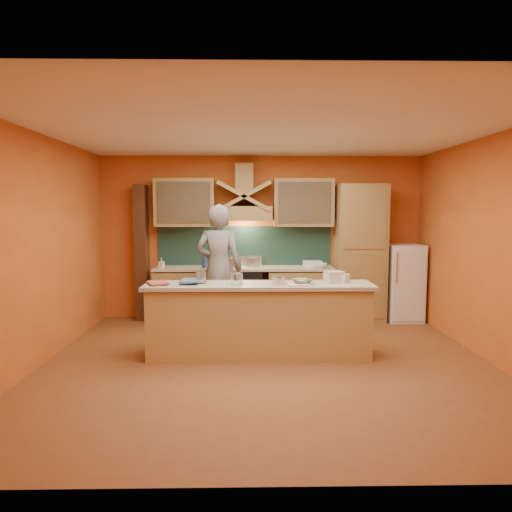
{
  "coord_description": "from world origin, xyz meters",
  "views": [
    {
      "loc": [
        -0.24,
        -5.42,
        1.87
      ],
      "look_at": [
        -0.13,
        0.9,
        1.24
      ],
      "focal_mm": 32.0,
      "sensor_mm": 36.0,
      "label": 1
    }
  ],
  "objects_px": {
    "fridge": "(403,282)",
    "kitchen_scale": "(278,281)",
    "person": "(219,268)",
    "mixing_bowl": "(302,281)",
    "stove": "(244,295)"
  },
  "relations": [
    {
      "from": "fridge",
      "to": "kitchen_scale",
      "type": "relative_size",
      "value": 10.63
    },
    {
      "from": "person",
      "to": "kitchen_scale",
      "type": "relative_size",
      "value": 16.07
    },
    {
      "from": "mixing_bowl",
      "to": "kitchen_scale",
      "type": "bearing_deg",
      "value": -158.59
    },
    {
      "from": "fridge",
      "to": "kitchen_scale",
      "type": "height_order",
      "value": "fridge"
    },
    {
      "from": "stove",
      "to": "fridge",
      "type": "distance_m",
      "value": 2.71
    },
    {
      "from": "stove",
      "to": "fridge",
      "type": "xyz_separation_m",
      "value": [
        2.7,
        0.0,
        0.2
      ]
    },
    {
      "from": "stove",
      "to": "mixing_bowl",
      "type": "bearing_deg",
      "value": -68.9
    },
    {
      "from": "stove",
      "to": "person",
      "type": "relative_size",
      "value": 0.46
    },
    {
      "from": "person",
      "to": "stove",
      "type": "bearing_deg",
      "value": -112.76
    },
    {
      "from": "kitchen_scale",
      "to": "mixing_bowl",
      "type": "relative_size",
      "value": 0.48
    },
    {
      "from": "stove",
      "to": "mixing_bowl",
      "type": "height_order",
      "value": "mixing_bowl"
    },
    {
      "from": "stove",
      "to": "kitchen_scale",
      "type": "bearing_deg",
      "value": -77.88
    },
    {
      "from": "stove",
      "to": "fridge",
      "type": "height_order",
      "value": "fridge"
    },
    {
      "from": "stove",
      "to": "person",
      "type": "distance_m",
      "value": 0.93
    },
    {
      "from": "stove",
      "to": "kitchen_scale",
      "type": "distance_m",
      "value": 2.16
    }
  ]
}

